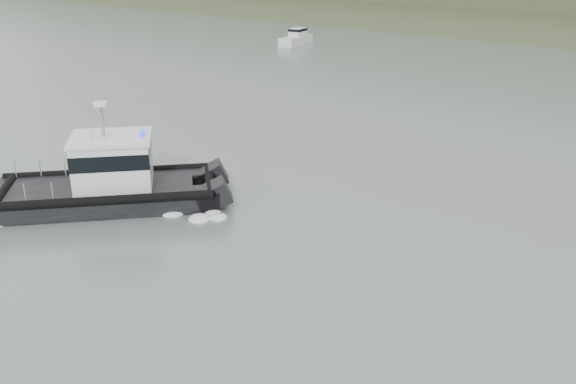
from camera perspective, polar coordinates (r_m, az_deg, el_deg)
name	(u,v)px	position (r m, az deg, el deg)	size (l,w,h in m)	color
ground	(156,302)	(24.68, -11.63, -9.60)	(400.00, 400.00, 0.00)	slate
patrol_boat	(108,179)	(33.48, -15.75, 1.13)	(10.73, 11.10, 5.50)	black
motorboat	(296,38)	(85.01, 0.75, 13.51)	(2.69, 5.99, 3.18)	silver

